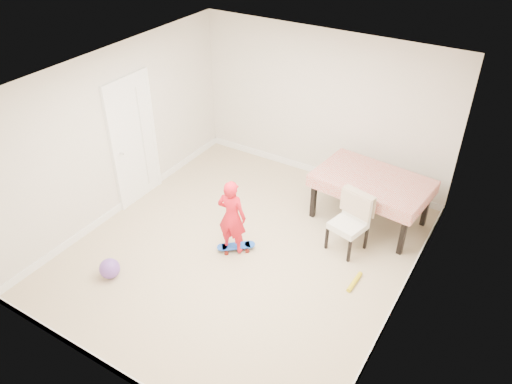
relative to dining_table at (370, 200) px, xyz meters
The scene contains 17 objects.
ground 2.11m from the dining_table, 127.83° to the right, with size 5.00×5.00×0.00m, color tan.
ceiling 3.01m from the dining_table, 127.83° to the right, with size 4.50×5.00×0.04m, color white.
wall_back 1.77m from the dining_table, 146.38° to the left, with size 4.50×0.04×2.60m, color beige.
wall_front 4.40m from the dining_table, 107.15° to the right, with size 4.50×0.04×2.60m, color beige.
wall_left 3.97m from the dining_table, 154.96° to the right, with size 0.04×5.00×2.60m, color beige.
wall_right 2.10m from the dining_table, 59.59° to the right, with size 0.04×5.00×2.60m, color beige.
door 3.79m from the dining_table, 159.07° to the right, with size 0.10×0.94×2.11m, color white.
baseboard_back 1.57m from the dining_table, 146.06° to the left, with size 4.50×0.02×0.12m, color white.
baseboard_front 4.33m from the dining_table, 107.11° to the right, with size 4.50×0.02×0.12m, color white.
baseboard_left 3.89m from the dining_table, 155.02° to the right, with size 0.02×5.00×0.12m, color white.
baseboard_right 1.93m from the dining_table, 59.33° to the right, with size 0.02×5.00×0.12m, color white.
dining_table is the anchor object (origin of this frame).
dining_chair 0.81m from the dining_table, 91.51° to the right, with size 0.50×0.58×0.91m, color white, non-canonical shape.
skateboard 2.19m from the dining_table, 129.19° to the right, with size 0.56×0.20×0.08m, color blue, non-canonical shape.
child 2.21m from the dining_table, 129.30° to the right, with size 0.42×0.28×1.16m, color red.
balloon 3.95m from the dining_table, 129.84° to the right, with size 0.28×0.28×0.28m, color #7348AD.
foam_toy 1.52m from the dining_table, 75.33° to the right, with size 0.06×0.06×0.40m, color gold.
Camera 1 is at (3.05, -4.63, 4.77)m, focal length 35.00 mm.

